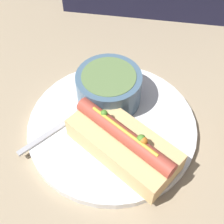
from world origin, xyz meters
name	(u,v)px	position (x,y,z in m)	size (l,w,h in m)	color
ground_plane	(112,129)	(0.00, 0.00, 0.00)	(4.00, 4.00, 0.00)	tan
dinner_plate	(112,126)	(0.00, 0.00, 0.01)	(0.28, 0.28, 0.01)	white
hot_dog	(123,143)	(0.02, -0.05, 0.04)	(0.18, 0.16, 0.06)	#E5C17F
soup_bowl	(109,87)	(-0.01, 0.05, 0.05)	(0.11, 0.11, 0.06)	slate
spoon	(72,118)	(-0.07, 0.00, 0.02)	(0.11, 0.12, 0.01)	#B7B7BC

